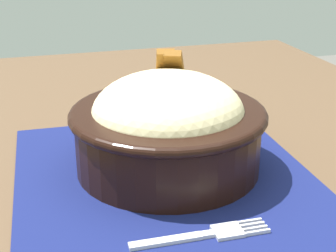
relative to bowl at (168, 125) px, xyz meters
The scene contains 4 objects.
table 0.13m from the bowl, 38.13° to the right, with size 1.19×0.91×0.74m.
placemat 0.07m from the bowl, ahead, with size 0.39×0.32×0.00m, color #11194C.
bowl is the anchor object (origin of this frame).
fork 0.15m from the bowl, ahead, with size 0.02×0.13×0.00m.
Camera 1 is at (0.48, -0.13, 1.00)m, focal length 53.47 mm.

